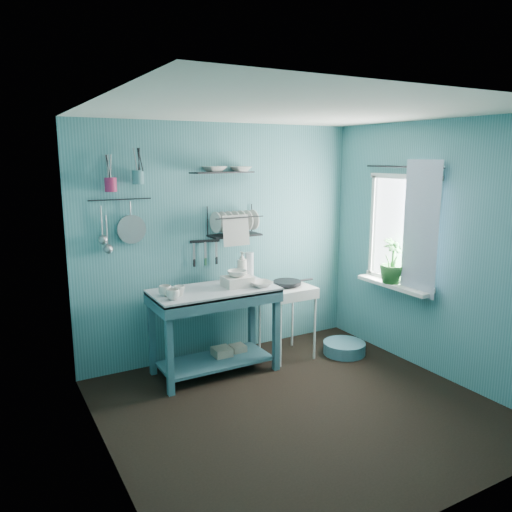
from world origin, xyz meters
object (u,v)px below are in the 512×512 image
soap_bottle (242,266)px  dish_rack (235,221)px  storage_tin_large (222,358)px  storage_tin_small (238,354)px  wash_tub (237,281)px  mug_mid (180,291)px  utensil_cup_magenta (111,185)px  mug_left (173,294)px  water_bottle (249,265)px  utensil_cup_teal (138,177)px  colander (132,229)px  work_counter (215,331)px  mug_right (165,291)px  frying_pan (287,283)px  potted_plant (393,261)px  hotplate_stand (287,321)px  floor_basin (344,348)px

soap_bottle → dish_rack: dish_rack is taller
storage_tin_large → storage_tin_small: storage_tin_large is taller
wash_tub → dish_rack: bearing=66.3°
mug_mid → utensil_cup_magenta: utensil_cup_magenta is taller
mug_left → water_bottle: 1.07m
mug_left → utensil_cup_teal: bearing=102.2°
water_bottle → colander: 1.29m
soap_bottle → colander: bearing=169.1°
work_counter → mug_right: (-0.50, 0.00, 0.48)m
soap_bottle → storage_tin_small: (-0.12, -0.12, -0.92)m
utensil_cup_teal → frying_pan: bearing=-14.6°
storage_tin_small → mug_left: bearing=-162.9°
storage_tin_large → utensil_cup_magenta: bearing=161.0°
work_counter → colander: size_ratio=4.40×
utensil_cup_magenta → potted_plant: utensil_cup_magenta is taller
wash_tub → mug_right: bearing=178.5°
wash_tub → potted_plant: potted_plant is taller
work_counter → utensil_cup_magenta: bearing=155.2°
potted_plant → storage_tin_small: 1.91m
hotplate_stand → frying_pan: 0.43m
colander → mug_left: bearing=-71.1°
wash_tub → water_bottle: bearing=41.6°
mug_mid → water_bottle: water_bottle is taller
potted_plant → floor_basin: potted_plant is taller
utensil_cup_magenta → floor_basin: utensil_cup_magenta is taller
utensil_cup_teal → storage_tin_large: (0.70, -0.33, -1.85)m
hotplate_stand → storage_tin_small: (-0.56, 0.08, -0.30)m
mug_mid → wash_tub: 0.63m
wash_tub → dish_rack: 0.68m
dish_rack → utensil_cup_teal: bearing=171.1°
hotplate_stand → storage_tin_large: (-0.76, 0.05, -0.29)m
mug_right → wash_tub: (0.75, -0.02, 0.00)m
utensil_cup_magenta → wash_tub: bearing=-19.9°
wash_tub → utensil_cup_magenta: (-1.11, 0.40, 0.97)m
mug_left → hotplate_stand: (1.34, 0.16, -0.53)m
soap_bottle → potted_plant: potted_plant is taller
wash_tub → soap_bottle: soap_bottle is taller
mug_mid → colander: 0.78m
mug_left → mug_mid: 0.14m
potted_plant → mug_right: bearing=166.5°
water_bottle → floor_basin: (0.93, -0.49, -0.95)m
floor_basin → colander: bearing=162.3°
potted_plant → dish_rack: bearing=148.0°
mug_left → floor_basin: (1.93, -0.11, -0.86)m
mug_left → potted_plant: size_ratio=0.26×
wash_tub → soap_bottle: 0.30m
mug_right → potted_plant: size_ratio=0.26×
mug_right → water_bottle: water_bottle is taller
water_bottle → potted_plant: (1.30, -0.78, 0.05)m
work_counter → utensil_cup_teal: 1.68m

